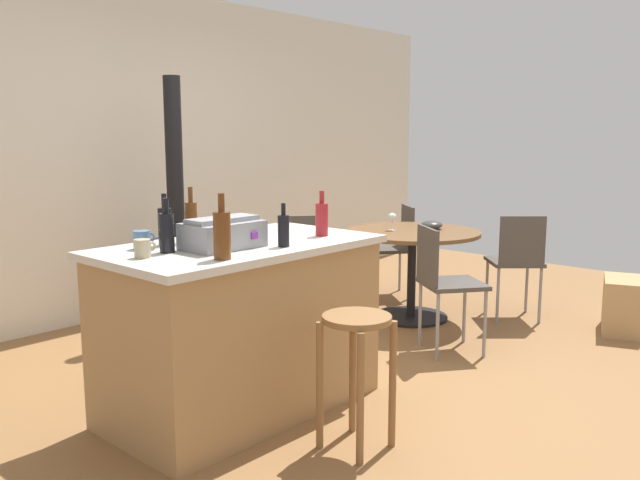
% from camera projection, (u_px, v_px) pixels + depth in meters
% --- Properties ---
extents(ground_plane, '(8.80, 8.80, 0.00)m').
position_uv_depth(ground_plane, '(350.00, 377.00, 4.17)').
color(ground_plane, olive).
extents(back_wall, '(8.00, 0.10, 2.70)m').
position_uv_depth(back_wall, '(129.00, 153.00, 5.54)').
color(back_wall, silver).
rests_on(back_wall, ground_plane).
extents(kitchen_island, '(1.52, 0.84, 0.93)m').
position_uv_depth(kitchen_island, '(241.00, 326.00, 3.63)').
color(kitchen_island, '#A37A4C').
rests_on(kitchen_island, ground_plane).
extents(wooden_stool, '(0.33, 0.33, 0.66)m').
position_uv_depth(wooden_stool, '(357.00, 352.00, 3.17)').
color(wooden_stool, olive).
rests_on(wooden_stool, ground_plane).
extents(dining_table, '(1.10, 1.10, 0.73)m').
position_uv_depth(dining_table, '(412.00, 251.00, 5.41)').
color(dining_table, black).
rests_on(dining_table, ground_plane).
extents(folding_chair_near, '(0.57, 0.57, 0.87)m').
position_uv_depth(folding_chair_near, '(517.00, 258.00, 5.36)').
color(folding_chair_near, '#47423D').
rests_on(folding_chair_near, ground_plane).
extents(folding_chair_far, '(0.56, 0.56, 0.85)m').
position_uv_depth(folding_chair_far, '(395.00, 243.00, 6.21)').
color(folding_chair_far, '#47423D').
rests_on(folding_chair_far, ground_plane).
extents(folding_chair_left, '(0.56, 0.56, 0.85)m').
position_uv_depth(folding_chair_left, '(306.00, 260.00, 5.38)').
color(folding_chair_left, '#47423D').
rests_on(folding_chair_left, ground_plane).
extents(folding_chair_right, '(0.56, 0.56, 0.88)m').
position_uv_depth(folding_chair_right, '(443.00, 278.00, 4.58)').
color(folding_chair_right, '#47423D').
rests_on(folding_chair_right, ground_plane).
extents(wood_stove, '(0.44, 0.45, 1.94)m').
position_uv_depth(wood_stove, '(178.00, 266.00, 5.21)').
color(wood_stove, black).
rests_on(wood_stove, ground_plane).
extents(toolbox, '(0.40, 0.26, 0.16)m').
position_uv_depth(toolbox, '(223.00, 234.00, 3.38)').
color(toolbox, gray).
rests_on(toolbox, kitchen_island).
extents(bottle_0, '(0.07, 0.07, 0.27)m').
position_uv_depth(bottle_0, '(165.00, 225.00, 3.47)').
color(bottle_0, black).
rests_on(bottle_0, kitchen_island).
extents(bottle_1, '(0.07, 0.07, 0.30)m').
position_uv_depth(bottle_1, '(191.00, 221.00, 3.57)').
color(bottle_1, '#603314').
rests_on(bottle_1, kitchen_island).
extents(bottle_2, '(0.07, 0.07, 0.26)m').
position_uv_depth(bottle_2, '(322.00, 218.00, 3.79)').
color(bottle_2, maroon).
rests_on(bottle_2, kitchen_island).
extents(bottle_3, '(0.08, 0.08, 0.31)m').
position_uv_depth(bottle_3, '(222.00, 234.00, 3.08)').
color(bottle_3, '#603314').
rests_on(bottle_3, kitchen_island).
extents(bottle_4, '(0.06, 0.06, 0.23)m').
position_uv_depth(bottle_4, '(284.00, 230.00, 3.43)').
color(bottle_4, black).
rests_on(bottle_4, kitchen_island).
extents(bottle_5, '(0.07, 0.07, 0.27)m').
position_uv_depth(bottle_5, '(167.00, 232.00, 3.26)').
color(bottle_5, black).
rests_on(bottle_5, kitchen_island).
extents(cup_0, '(0.12, 0.09, 0.09)m').
position_uv_depth(cup_0, '(142.00, 240.00, 3.37)').
color(cup_0, '#4C7099').
rests_on(cup_0, kitchen_island).
extents(cup_1, '(0.11, 0.08, 0.09)m').
position_uv_depth(cup_1, '(143.00, 248.00, 3.13)').
color(cup_1, tan).
rests_on(cup_1, kitchen_island).
extents(wine_glass, '(0.07, 0.07, 0.14)m').
position_uv_depth(wine_glass, '(392.00, 217.00, 5.38)').
color(wine_glass, silver).
rests_on(wine_glass, dining_table).
extents(serving_bowl, '(0.18, 0.18, 0.07)m').
position_uv_depth(serving_bowl, '(432.00, 225.00, 5.47)').
color(serving_bowl, '#383838').
rests_on(serving_bowl, dining_table).
extents(cardboard_box, '(0.55, 0.43, 0.42)m').
position_uv_depth(cardboard_box, '(623.00, 305.00, 5.10)').
color(cardboard_box, tan).
rests_on(cardboard_box, ground_plane).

